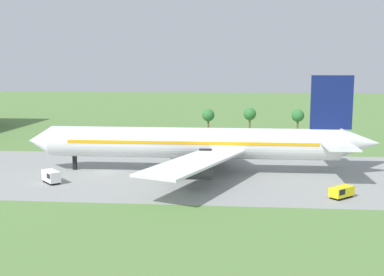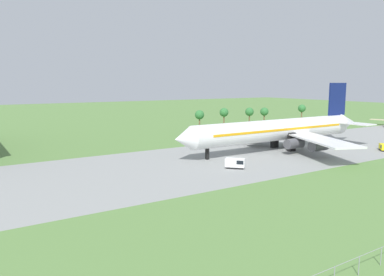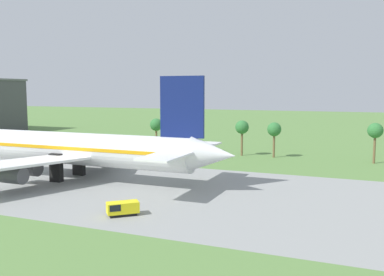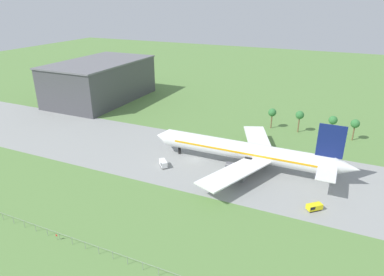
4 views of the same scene
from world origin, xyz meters
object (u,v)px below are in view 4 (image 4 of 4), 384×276
at_px(jet_airliner, 248,152).
at_px(no_stopping_sign, 57,236).
at_px(catering_van, 314,207).
at_px(terminal_building, 100,81).
at_px(baggage_tug, 163,164).

bearing_deg(jet_airliner, no_stopping_sign, -118.99).
distance_m(jet_airliner, no_stopping_sign, 65.65).
bearing_deg(catering_van, terminal_building, 152.31).
relative_size(catering_van, terminal_building, 0.07).
relative_size(jet_airliner, no_stopping_sign, 42.58).
bearing_deg(jet_airliner, catering_van, -36.06).
bearing_deg(baggage_tug, terminal_building, 140.89).
bearing_deg(baggage_tug, no_stopping_sign, -96.26).
xyz_separation_m(baggage_tug, catering_van, (51.17, -5.66, -0.22)).
relative_size(jet_airliner, catering_van, 15.64).
bearing_deg(baggage_tug, jet_airliner, 24.30).
distance_m(jet_airliner, baggage_tug, 29.75).
relative_size(baggage_tug, no_stopping_sign, 2.79).
xyz_separation_m(jet_airliner, catering_van, (24.39, -17.76, -4.90)).
height_order(jet_airliner, terminal_building, terminal_building).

